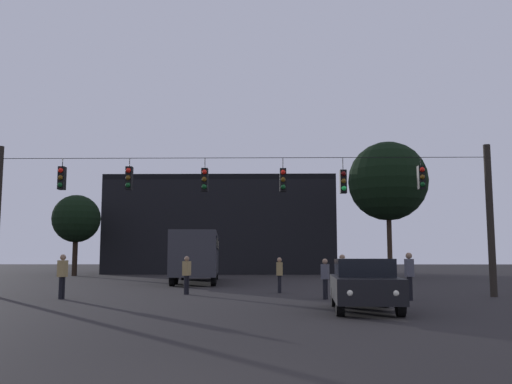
% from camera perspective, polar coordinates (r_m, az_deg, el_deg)
% --- Properties ---
extents(ground_plane, '(168.00, 168.00, 0.00)m').
position_cam_1_polar(ground_plane, '(31.35, -0.80, -9.63)').
color(ground_plane, black).
rests_on(ground_plane, ground).
extents(overhead_signal_span, '(20.28, 0.44, 6.12)m').
position_cam_1_polar(overhead_signal_span, '(22.22, -1.57, -1.20)').
color(overhead_signal_span, black).
rests_on(overhead_signal_span, ground).
extents(city_bus, '(3.29, 11.15, 3.00)m').
position_cam_1_polar(city_bus, '(34.28, -6.14, -6.23)').
color(city_bus, '#2D2D33').
rests_on(city_bus, ground).
extents(car_near_right, '(2.12, 4.44, 1.52)m').
position_cam_1_polar(car_near_right, '(16.56, 11.18, -9.33)').
color(car_near_right, black).
rests_on(car_near_right, ground).
extents(pedestrian_crossing_left, '(0.36, 0.42, 1.50)m').
position_cam_1_polar(pedestrian_crossing_left, '(20.83, 7.21, -8.73)').
color(pedestrian_crossing_left, black).
rests_on(pedestrian_crossing_left, ground).
extents(pedestrian_crossing_center, '(0.27, 0.38, 1.73)m').
position_cam_1_polar(pedestrian_crossing_center, '(20.94, 15.67, -8.13)').
color(pedestrian_crossing_center, black).
rests_on(pedestrian_crossing_center, ground).
extents(pedestrian_crossing_right, '(0.27, 0.38, 1.54)m').
position_cam_1_polar(pedestrian_crossing_right, '(24.30, 2.46, -8.43)').
color(pedestrian_crossing_right, black).
rests_on(pedestrian_crossing_right, ground).
extents(pedestrian_near_bus, '(0.35, 0.42, 1.66)m').
position_cam_1_polar(pedestrian_near_bus, '(21.94, 8.99, -8.33)').
color(pedestrian_near_bus, black).
rests_on(pedestrian_near_bus, ground).
extents(pedestrian_trailing, '(0.31, 0.40, 1.67)m').
position_cam_1_polar(pedestrian_trailing, '(22.06, -19.50, -8.02)').
color(pedestrian_trailing, black).
rests_on(pedestrian_trailing, ground).
extents(pedestrian_far_side, '(0.35, 0.42, 1.60)m').
position_cam_1_polar(pedestrian_far_side, '(23.50, -7.23, -8.35)').
color(pedestrian_far_side, black).
rests_on(pedestrian_far_side, ground).
extents(corner_building, '(21.16, 13.67, 9.04)m').
position_cam_1_polar(corner_building, '(55.97, -3.35, -3.73)').
color(corner_building, black).
rests_on(corner_building, ground).
extents(tree_left_silhouette, '(5.97, 5.97, 10.25)m').
position_cam_1_polar(tree_left_silhouette, '(42.59, 13.56, 1.09)').
color(tree_left_silhouette, '#2D2116').
rests_on(tree_left_silhouette, ground).
extents(tree_behind_building, '(3.99, 3.99, 6.75)m').
position_cam_1_polar(tree_behind_building, '(48.33, -18.20, -2.68)').
color(tree_behind_building, black).
rests_on(tree_behind_building, ground).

